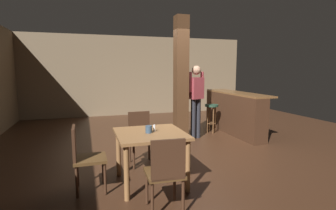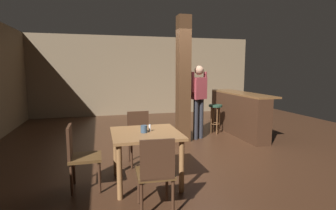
# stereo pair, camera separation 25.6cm
# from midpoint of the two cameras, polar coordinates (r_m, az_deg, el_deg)

# --- Properties ---
(ground_plane) EXTENTS (10.80, 10.80, 0.00)m
(ground_plane) POSITION_cam_midpoint_polar(r_m,az_deg,el_deg) (5.51, 4.75, -9.54)
(ground_plane) COLOR #382114
(wall_back) EXTENTS (8.00, 0.10, 2.80)m
(wall_back) POSITION_cam_midpoint_polar(r_m,az_deg,el_deg) (9.62, -4.14, 6.35)
(wall_back) COLOR #756047
(wall_back) RESTS_ON ground_plane
(pillar) EXTENTS (0.28, 0.28, 2.80)m
(pillar) POSITION_cam_midpoint_polar(r_m,az_deg,el_deg) (5.90, 4.60, 5.45)
(pillar) COLOR #422816
(pillar) RESTS_ON ground_plane
(dining_table) EXTENTS (0.96, 0.96, 0.75)m
(dining_table) POSITION_cam_midpoint_polar(r_m,az_deg,el_deg) (3.77, -2.90, -7.75)
(dining_table) COLOR brown
(dining_table) RESTS_ON ground_plane
(chair_north) EXTENTS (0.43, 0.43, 0.89)m
(chair_north) POSITION_cam_midpoint_polar(r_m,az_deg,el_deg) (4.61, -4.67, -6.43)
(chair_north) COLOR #4C3319
(chair_north) RESTS_ON ground_plane
(chair_south) EXTENTS (0.44, 0.44, 0.89)m
(chair_south) POSITION_cam_midpoint_polar(r_m,az_deg,el_deg) (3.03, -0.15, -14.16)
(chair_south) COLOR #4C3319
(chair_south) RESTS_ON ground_plane
(chair_west) EXTENTS (0.42, 0.42, 0.89)m
(chair_west) POSITION_cam_midpoint_polar(r_m,az_deg,el_deg) (3.74, -16.85, -10.16)
(chair_west) COLOR #4C3319
(chair_west) RESTS_ON ground_plane
(napkin_cup) EXTENTS (0.09, 0.09, 0.10)m
(napkin_cup) POSITION_cam_midpoint_polar(r_m,az_deg,el_deg) (3.70, -3.28, -5.25)
(napkin_cup) COLOR #33475B
(napkin_cup) RESTS_ON dining_table
(salt_shaker) EXTENTS (0.03, 0.03, 0.10)m
(salt_shaker) POSITION_cam_midpoint_polar(r_m,az_deg,el_deg) (3.77, -2.03, -5.03)
(salt_shaker) COLOR silver
(salt_shaker) RESTS_ON dining_table
(standing_person) EXTENTS (0.47, 0.31, 1.72)m
(standing_person) POSITION_cam_midpoint_polar(r_m,az_deg,el_deg) (6.16, 7.89, 1.79)
(standing_person) COLOR maroon
(standing_person) RESTS_ON ground_plane
(bar_counter) EXTENTS (0.56, 2.33, 1.05)m
(bar_counter) POSITION_cam_midpoint_polar(r_m,az_deg,el_deg) (6.90, 15.92, -1.69)
(bar_counter) COLOR brown
(bar_counter) RESTS_ON ground_plane
(bar_stool_near) EXTENTS (0.34, 0.34, 0.74)m
(bar_stool_near) POSITION_cam_midpoint_polar(r_m,az_deg,el_deg) (6.82, 11.33, -1.51)
(bar_stool_near) COLOR #1E3828
(bar_stool_near) RESTS_ON ground_plane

